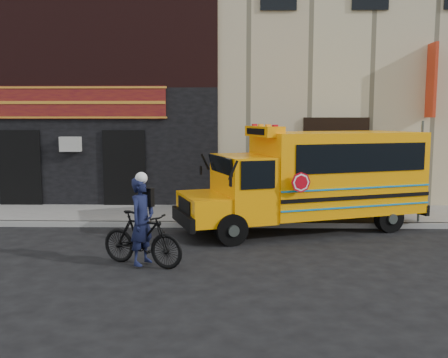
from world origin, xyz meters
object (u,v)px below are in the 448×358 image
school_bus (316,176)px  sign_pole (421,169)px  bicycle (142,239)px  cyclist (142,223)px

school_bus → sign_pole: bearing=8.0°
bicycle → school_bus: bearing=-26.3°
sign_pole → cyclist: (-7.29, -4.04, -0.76)m
sign_pole → bicycle: (-7.31, -4.01, -1.10)m
school_bus → cyclist: size_ratio=3.88×
bicycle → cyclist: 0.34m
school_bus → cyclist: school_bus is taller
sign_pole → bicycle: size_ratio=1.56×
school_bus → sign_pole: sign_pole is taller
bicycle → cyclist: size_ratio=1.05×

